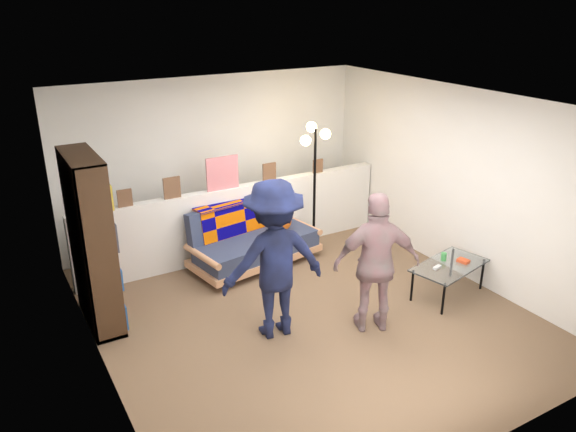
% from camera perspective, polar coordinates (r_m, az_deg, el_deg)
% --- Properties ---
extents(ground, '(5.00, 5.00, 0.00)m').
position_cam_1_polar(ground, '(6.60, 1.77, -9.63)').
color(ground, brown).
rests_on(ground, ground).
extents(room_shell, '(4.60, 5.05, 2.45)m').
position_cam_1_polar(room_shell, '(6.29, -0.33, 5.47)').
color(room_shell, silver).
rests_on(room_shell, ground).
extents(half_wall_ledge, '(4.45, 0.15, 1.00)m').
position_cam_1_polar(half_wall_ledge, '(7.80, -5.16, -0.48)').
color(half_wall_ledge, silver).
rests_on(half_wall_ledge, ground).
extents(ledge_decor, '(2.97, 0.02, 0.45)m').
position_cam_1_polar(ledge_decor, '(7.46, -6.84, 3.96)').
color(ledge_decor, brown).
rests_on(ledge_decor, half_wall_ledge).
extents(futon_sofa, '(1.85, 1.09, 0.75)m').
position_cam_1_polar(futon_sofa, '(7.58, -3.51, -2.35)').
color(futon_sofa, tan).
rests_on(futon_sofa, ground).
extents(bookshelf, '(0.32, 0.96, 1.93)m').
position_cam_1_polar(bookshelf, '(6.35, -19.26, -3.05)').
color(bookshelf, '#311D10').
rests_on(bookshelf, ground).
extents(coffee_table, '(1.06, 0.74, 0.50)m').
position_cam_1_polar(coffee_table, '(7.03, 16.09, -4.95)').
color(coffee_table, black).
rests_on(coffee_table, ground).
extents(floor_lamp, '(0.42, 0.33, 1.82)m').
position_cam_1_polar(floor_lamp, '(7.72, 2.67, 5.57)').
color(floor_lamp, black).
rests_on(floor_lamp, ground).
extents(person_left, '(1.19, 0.77, 1.73)m').
position_cam_1_polar(person_left, '(5.82, -1.44, -4.44)').
color(person_left, black).
rests_on(person_left, ground).
extents(person_right, '(0.99, 0.73, 1.57)m').
position_cam_1_polar(person_right, '(5.99, 9.00, -4.79)').
color(person_right, '#BF7B85').
rests_on(person_right, ground).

